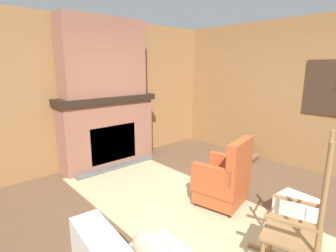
% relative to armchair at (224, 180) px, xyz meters
% --- Properties ---
extents(ground_plane, '(14.00, 14.00, 0.00)m').
position_rel_armchair_xyz_m(ground_plane, '(-0.06, -0.38, -0.35)').
color(ground_plane, brown).
extents(wood_panel_wall_left, '(0.06, 5.67, 2.67)m').
position_rel_armchair_xyz_m(wood_panel_wall_left, '(-2.62, -0.38, 0.98)').
color(wood_panel_wall_left, olive).
rests_on(wood_panel_wall_left, ground).
extents(wood_panel_wall_back, '(5.67, 0.09, 2.67)m').
position_rel_armchair_xyz_m(wood_panel_wall_back, '(-0.04, 2.19, 0.98)').
color(wood_panel_wall_back, olive).
rests_on(wood_panel_wall_back, ground).
extents(fireplace_hearth, '(0.64, 1.84, 1.30)m').
position_rel_armchair_xyz_m(fireplace_hearth, '(-2.37, -0.38, 0.29)').
color(fireplace_hearth, brown).
rests_on(fireplace_hearth, ground).
extents(chimney_breast, '(0.38, 1.53, 1.35)m').
position_rel_armchair_xyz_m(chimney_breast, '(-2.38, -0.38, 1.62)').
color(chimney_breast, brown).
rests_on(chimney_breast, fireplace_hearth).
extents(area_rug, '(3.63, 1.65, 0.01)m').
position_rel_armchair_xyz_m(area_rug, '(-0.44, -0.49, -0.35)').
color(area_rug, tan).
rests_on(area_rug, ground).
extents(armchair, '(0.71, 0.72, 0.94)m').
position_rel_armchair_xyz_m(armchair, '(0.00, 0.00, 0.00)').
color(armchair, '#A84723').
rests_on(armchair, ground).
extents(rocking_chair, '(0.89, 0.65, 1.33)m').
position_rel_armchair_xyz_m(rocking_chair, '(1.17, -0.57, 0.08)').
color(rocking_chair, olive).
rests_on(rocking_chair, ground).
extents(firewood_stack, '(0.48, 0.44, 0.14)m').
position_rel_armchair_xyz_m(firewood_stack, '(-0.78, 1.78, -0.29)').
color(firewood_stack, brown).
rests_on(firewood_stack, ground).
extents(laundry_basket, '(0.43, 0.38, 0.31)m').
position_rel_armchair_xyz_m(laundry_basket, '(0.80, 0.35, -0.20)').
color(laundry_basket, white).
rests_on(laundry_basket, ground).
extents(oil_lamp_vase, '(0.11, 0.11, 0.31)m').
position_rel_armchair_xyz_m(oil_lamp_vase, '(-2.42, -0.90, 1.05)').
color(oil_lamp_vase, '#99B29E').
rests_on(oil_lamp_vase, fireplace_hearth).
extents(storage_case, '(0.17, 0.21, 0.14)m').
position_rel_armchair_xyz_m(storage_case, '(-2.42, 0.20, 1.02)').
color(storage_case, black).
rests_on(storage_case, fireplace_hearth).
extents(decorative_plate_on_mantel, '(0.06, 0.23, 0.23)m').
position_rel_armchair_xyz_m(decorative_plate_on_mantel, '(-2.44, -0.39, 1.06)').
color(decorative_plate_on_mantel, gold).
rests_on(decorative_plate_on_mantel, fireplace_hearth).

